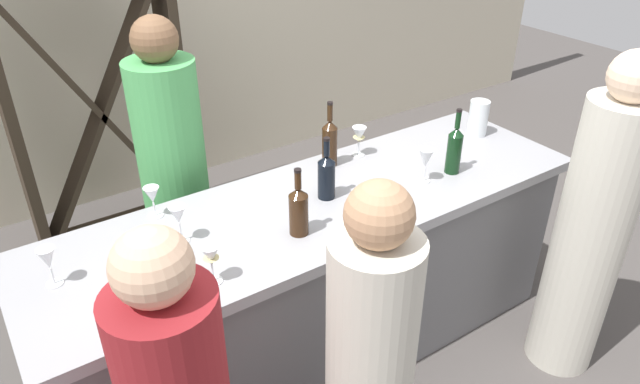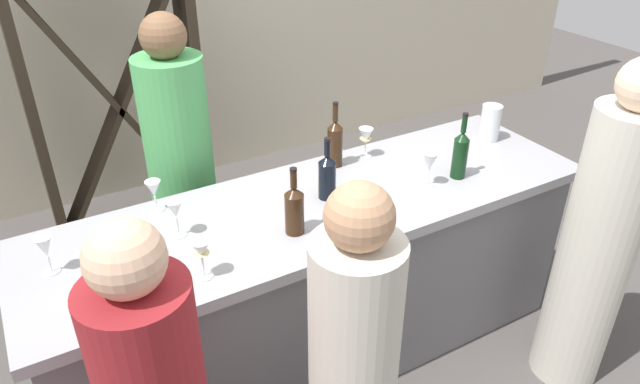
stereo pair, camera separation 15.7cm
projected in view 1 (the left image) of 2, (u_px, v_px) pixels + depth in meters
ground_plane at (320, 351)px, 3.00m from camera, size 12.00×12.00×0.00m
bar_counter at (320, 282)px, 2.77m from camera, size 2.54×0.75×0.90m
wine_rack at (100, 113)px, 3.51m from camera, size 1.02×0.28×1.70m
wine_bottle_leftmost_amber_brown at (299, 210)px, 2.28m from camera, size 0.08×0.08×0.29m
wine_bottle_second_left_near_black at (326, 175)px, 2.52m from camera, size 0.08×0.08×0.29m
wine_bottle_center_amber_brown at (330, 142)px, 2.78m from camera, size 0.07×0.07×0.32m
wine_bottle_second_right_dark_green at (454, 149)px, 2.72m from camera, size 0.07×0.07×0.32m
wine_glass_near_left at (211, 257)px, 2.02m from camera, size 0.07×0.07×0.15m
wine_glass_near_center at (426, 159)px, 2.64m from camera, size 0.07×0.07×0.16m
wine_glass_near_right at (178, 216)px, 2.23m from camera, size 0.07×0.07×0.16m
wine_glass_far_left at (48, 260)px, 2.01m from camera, size 0.06×0.06×0.15m
wine_glass_far_center at (359, 136)px, 2.88m from camera, size 0.07×0.07×0.15m
wine_glass_far_right at (152, 196)px, 2.40m from camera, size 0.07×0.07×0.14m
water_pitcher at (478, 118)px, 3.09m from camera, size 0.10×0.10×0.19m
person_left_guest at (369, 378)px, 1.99m from camera, size 0.36×0.36×1.44m
person_center_guest at (591, 234)px, 2.61m from camera, size 0.41×0.41×1.58m
person_server_behind at (177, 192)px, 2.89m from camera, size 0.40×0.40×1.63m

